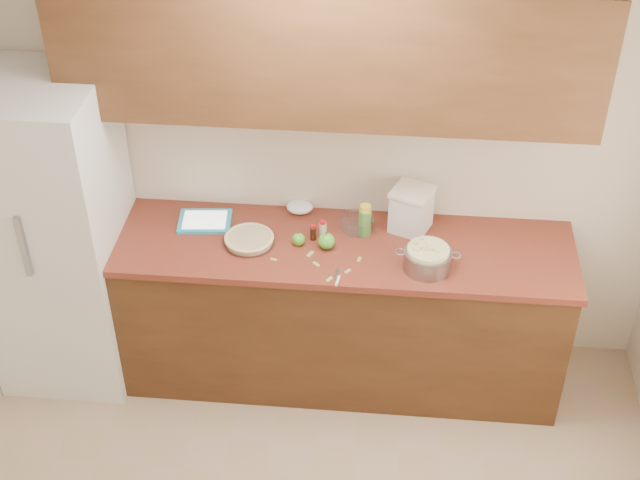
# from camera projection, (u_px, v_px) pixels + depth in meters

# --- Properties ---
(room_shell) EXTENTS (3.60, 3.60, 3.60)m
(room_shell) POSITION_uv_depth(u_px,v_px,m) (288.00, 403.00, 3.27)
(room_shell) COLOR tan
(room_shell) RESTS_ON ground
(counter_run) EXTENTS (2.64, 0.68, 0.92)m
(counter_run) POSITION_uv_depth(u_px,v_px,m) (323.00, 309.00, 4.95)
(counter_run) COLOR #502F16
(counter_run) RESTS_ON ground
(upper_cabinets) EXTENTS (2.60, 0.34, 0.70)m
(upper_cabinets) POSITION_uv_depth(u_px,v_px,m) (327.00, 49.00, 4.18)
(upper_cabinets) COLOR brown
(upper_cabinets) RESTS_ON room_shell
(fridge) EXTENTS (0.70, 0.70, 1.80)m
(fridge) POSITION_uv_depth(u_px,v_px,m) (55.00, 235.00, 4.77)
(fridge) COLOR silver
(fridge) RESTS_ON ground
(pie) EXTENTS (0.27, 0.27, 0.04)m
(pie) POSITION_uv_depth(u_px,v_px,m) (249.00, 240.00, 4.67)
(pie) COLOR silver
(pie) RESTS_ON counter_run
(colander) EXTENTS (0.33, 0.24, 0.12)m
(colander) POSITION_uv_depth(u_px,v_px,m) (428.00, 259.00, 4.48)
(colander) COLOR gray
(colander) RESTS_ON counter_run
(flour_canister) EXTENTS (0.26, 0.26, 0.25)m
(flour_canister) POSITION_uv_depth(u_px,v_px,m) (411.00, 209.00, 4.71)
(flour_canister) COLOR silver
(flour_canister) RESTS_ON counter_run
(tablet) EXTENTS (0.30, 0.24, 0.02)m
(tablet) POSITION_uv_depth(u_px,v_px,m) (205.00, 221.00, 4.82)
(tablet) COLOR #2BABCF
(tablet) RESTS_ON counter_run
(paring_knife) EXTENTS (0.03, 0.16, 0.01)m
(paring_knife) POSITION_uv_depth(u_px,v_px,m) (338.00, 279.00, 4.43)
(paring_knife) COLOR gray
(paring_knife) RESTS_ON counter_run
(lemon_bottle) EXTENTS (0.07, 0.07, 0.18)m
(lemon_bottle) POSITION_uv_depth(u_px,v_px,m) (365.00, 220.00, 4.69)
(lemon_bottle) COLOR #4C8C38
(lemon_bottle) RESTS_ON counter_run
(cinnamon_shaker) EXTENTS (0.04, 0.04, 0.10)m
(cinnamon_shaker) POSITION_uv_depth(u_px,v_px,m) (323.00, 229.00, 4.70)
(cinnamon_shaker) COLOR beige
(cinnamon_shaker) RESTS_ON counter_run
(vanilla_bottle) EXTENTS (0.03, 0.03, 0.09)m
(vanilla_bottle) POSITION_uv_depth(u_px,v_px,m) (313.00, 233.00, 4.68)
(vanilla_bottle) COLOR black
(vanilla_bottle) RESTS_ON counter_run
(mixing_bowl) EXTENTS (0.18, 0.18, 0.07)m
(mixing_bowl) POSITION_uv_depth(u_px,v_px,m) (357.00, 223.00, 4.76)
(mixing_bowl) COLOR silver
(mixing_bowl) RESTS_ON counter_run
(paper_towel) EXTENTS (0.15, 0.13, 0.06)m
(paper_towel) POSITION_uv_depth(u_px,v_px,m) (300.00, 207.00, 4.89)
(paper_towel) COLOR white
(paper_towel) RESTS_ON counter_run
(apple_left) EXTENTS (0.07, 0.07, 0.08)m
(apple_left) POSITION_uv_depth(u_px,v_px,m) (299.00, 239.00, 4.65)
(apple_left) COLOR green
(apple_left) RESTS_ON counter_run
(apple_center) EXTENTS (0.09, 0.09, 0.10)m
(apple_center) POSITION_uv_depth(u_px,v_px,m) (327.00, 241.00, 4.62)
(apple_center) COLOR green
(apple_center) RESTS_ON counter_run
(peel_a) EXTENTS (0.04, 0.04, 0.00)m
(peel_a) POSITION_uv_depth(u_px,v_px,m) (316.00, 264.00, 4.53)
(peel_a) COLOR #93BA5A
(peel_a) RESTS_ON counter_run
(peel_b) EXTENTS (0.04, 0.04, 0.00)m
(peel_b) POSITION_uv_depth(u_px,v_px,m) (348.00, 271.00, 4.49)
(peel_b) COLOR #93BA5A
(peel_b) RESTS_ON counter_run
(peel_c) EXTENTS (0.04, 0.05, 0.00)m
(peel_c) POSITION_uv_depth(u_px,v_px,m) (310.00, 254.00, 4.60)
(peel_c) COLOR #93BA5A
(peel_c) RESTS_ON counter_run
(peel_d) EXTENTS (0.04, 0.02, 0.00)m
(peel_d) POSITION_uv_depth(u_px,v_px,m) (274.00, 259.00, 4.56)
(peel_d) COLOR #93BA5A
(peel_d) RESTS_ON counter_run
(peel_e) EXTENTS (0.02, 0.04, 0.00)m
(peel_e) POSITION_uv_depth(u_px,v_px,m) (359.00, 259.00, 4.57)
(peel_e) COLOR #93BA5A
(peel_e) RESTS_ON counter_run
(peel_f) EXTENTS (0.04, 0.04, 0.00)m
(peel_f) POSITION_uv_depth(u_px,v_px,m) (329.00, 279.00, 4.44)
(peel_f) COLOR #93BA5A
(peel_f) RESTS_ON counter_run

